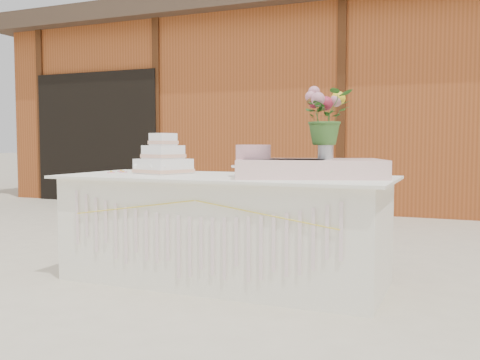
% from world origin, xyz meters
% --- Properties ---
extents(ground, '(80.00, 80.00, 0.00)m').
position_xyz_m(ground, '(0.00, 0.00, 0.00)').
color(ground, beige).
rests_on(ground, ground).
extents(barn, '(12.60, 4.60, 3.30)m').
position_xyz_m(barn, '(-0.01, 5.99, 1.68)').
color(barn, brown).
rests_on(barn, ground).
extents(cake_table, '(2.40, 1.00, 0.77)m').
position_xyz_m(cake_table, '(0.00, -0.00, 0.39)').
color(cake_table, white).
rests_on(cake_table, ground).
extents(wedding_cake, '(0.44, 0.44, 0.31)m').
position_xyz_m(wedding_cake, '(-0.54, 0.07, 0.88)').
color(wedding_cake, white).
rests_on(wedding_cake, cake_table).
extents(pink_cake_stand, '(0.31, 0.31, 0.22)m').
position_xyz_m(pink_cake_stand, '(0.23, -0.02, 0.90)').
color(pink_cake_stand, white).
rests_on(pink_cake_stand, cake_table).
extents(satin_runner, '(1.13, 0.88, 0.13)m').
position_xyz_m(satin_runner, '(0.62, 0.06, 0.83)').
color(satin_runner, '#F8CBC7').
rests_on(satin_runner, cake_table).
extents(flower_vase, '(0.11, 0.11, 0.15)m').
position_xyz_m(flower_vase, '(0.72, 0.12, 0.97)').
color(flower_vase, silver).
rests_on(flower_vase, satin_runner).
extents(bouquet, '(0.45, 0.44, 0.38)m').
position_xyz_m(bouquet, '(0.72, 0.12, 1.23)').
color(bouquet, '#386528').
rests_on(bouquet, flower_vase).
extents(loose_flowers, '(0.16, 0.32, 0.02)m').
position_xyz_m(loose_flowers, '(-0.97, 0.05, 0.78)').
color(loose_flowers, pink).
rests_on(loose_flowers, cake_table).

